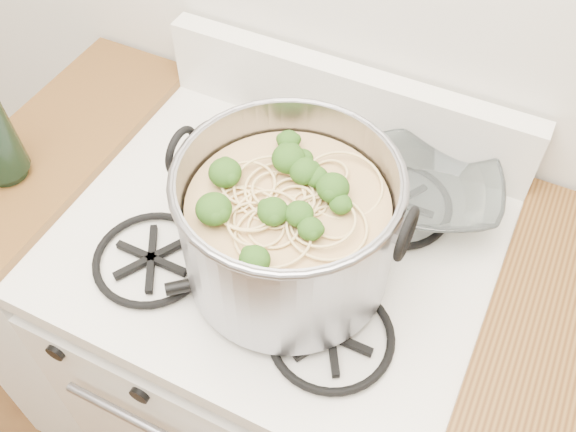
{
  "coord_description": "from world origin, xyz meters",
  "views": [
    {
      "loc": [
        0.33,
        0.64,
        1.82
      ],
      "look_at": [
        0.05,
        1.2,
        1.06
      ],
      "focal_mm": 40.0,
      "sensor_mm": 36.0,
      "label": 1
    }
  ],
  "objects": [
    {
      "name": "stock_pot",
      "position": [
        0.05,
        1.2,
        1.03
      ],
      "size": [
        0.38,
        0.35,
        0.23
      ],
      "color": "gray",
      "rests_on": "gas_range"
    },
    {
      "name": "spatula",
      "position": [
        0.09,
        1.22,
        0.94
      ],
      "size": [
        0.42,
        0.42,
        0.02
      ],
      "primitive_type": null,
      "rotation": [
        0.0,
        0.0,
        -0.87
      ],
      "color": "black",
      "rests_on": "gas_range"
    },
    {
      "name": "glass_bowl",
      "position": [
        0.22,
        1.45,
        0.94
      ],
      "size": [
        0.13,
        0.13,
        0.02
      ],
      "primitive_type": "imported",
      "rotation": [
        0.0,
        0.0,
        0.34
      ],
      "color": "white",
      "rests_on": "gas_range"
    },
    {
      "name": "counter_left",
      "position": [
        -0.51,
        1.26,
        0.46
      ],
      "size": [
        0.25,
        0.65,
        0.92
      ],
      "color": "silver",
      "rests_on": "ground"
    },
    {
      "name": "gas_range",
      "position": [
        0.0,
        1.26,
        0.44
      ],
      "size": [
        0.76,
        0.66,
        0.92
      ],
      "color": "white",
      "rests_on": "ground"
    }
  ]
}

